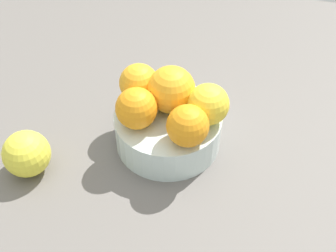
# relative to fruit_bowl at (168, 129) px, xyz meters

# --- Properties ---
(ground_plane) EXTENTS (1.10, 1.10, 0.02)m
(ground_plane) POSITION_rel_fruit_bowl_xyz_m (0.00, 0.00, -0.04)
(ground_plane) COLOR #66605B
(fruit_bowl) EXTENTS (0.17, 0.17, 0.06)m
(fruit_bowl) POSITION_rel_fruit_bowl_xyz_m (0.00, 0.00, 0.00)
(fruit_bowl) COLOR silver
(fruit_bowl) RESTS_ON ground_plane
(orange_in_bowl_0) EXTENTS (0.07, 0.07, 0.07)m
(orange_in_bowl_0) POSITION_rel_fruit_bowl_xyz_m (0.02, -0.00, 0.07)
(orange_in_bowl_0) COLOR #F9A823
(orange_in_bowl_0) RESTS_ON fruit_bowl
(orange_in_bowl_1) EXTENTS (0.06, 0.06, 0.06)m
(orange_in_bowl_1) POSITION_rel_fruit_bowl_xyz_m (-0.04, -0.04, 0.06)
(orange_in_bowl_1) COLOR orange
(orange_in_bowl_1) RESTS_ON fruit_bowl
(orange_in_bowl_2) EXTENTS (0.06, 0.06, 0.06)m
(orange_in_bowl_2) POSITION_rel_fruit_bowl_xyz_m (0.01, -0.06, 0.06)
(orange_in_bowl_2) COLOR yellow
(orange_in_bowl_2) RESTS_ON fruit_bowl
(orange_in_bowl_3) EXTENTS (0.06, 0.06, 0.06)m
(orange_in_bowl_3) POSITION_rel_fruit_bowl_xyz_m (0.03, 0.05, 0.06)
(orange_in_bowl_3) COLOR #F9A823
(orange_in_bowl_3) RESTS_ON fruit_bowl
(orange_in_bowl_4) EXTENTS (0.06, 0.06, 0.06)m
(orange_in_bowl_4) POSITION_rel_fruit_bowl_xyz_m (-0.03, 0.04, 0.06)
(orange_in_bowl_4) COLOR orange
(orange_in_bowl_4) RESTS_ON fruit_bowl
(orange_loose_0) EXTENTS (0.07, 0.07, 0.07)m
(orange_loose_0) POSITION_rel_fruit_bowl_xyz_m (-0.11, 0.19, 0.01)
(orange_loose_0) COLOR yellow
(orange_loose_0) RESTS_ON ground_plane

